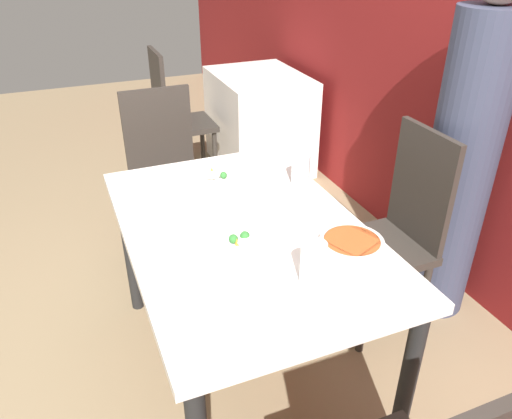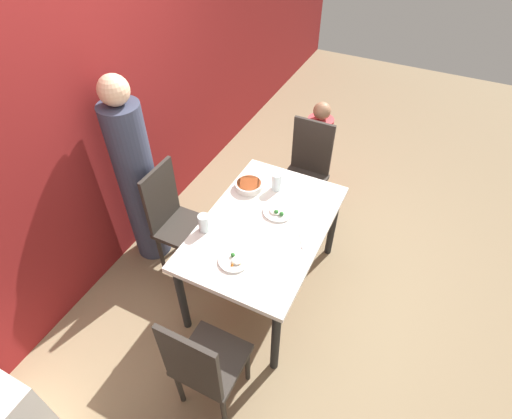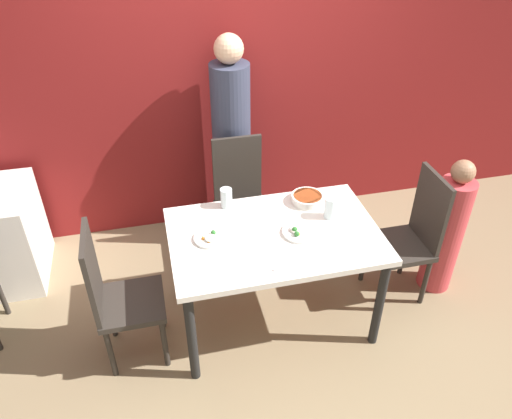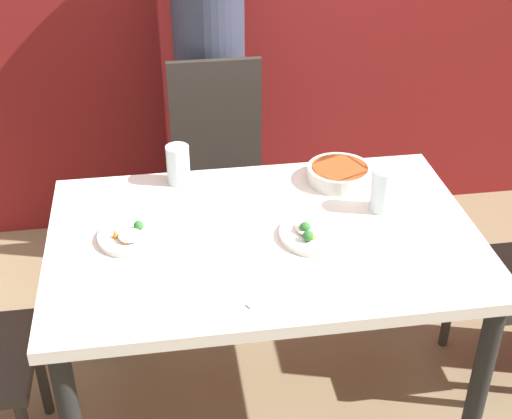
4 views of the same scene
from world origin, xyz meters
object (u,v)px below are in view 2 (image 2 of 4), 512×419
at_px(chair_adult_spot, 175,218).
at_px(person_adult, 138,182).
at_px(bowl_curry, 249,185).
at_px(plate_rice_adult, 278,211).
at_px(person_child, 316,156).
at_px(chair_child_spot, 306,170).
at_px(glass_water_tall, 204,223).

bearing_deg(chair_adult_spot, person_adult, 90.00).
bearing_deg(bowl_curry, plate_rice_adult, -115.70).
height_order(person_child, plate_rice_adult, person_child).
bearing_deg(plate_rice_adult, bowl_curry, 64.30).
bearing_deg(plate_rice_adult, chair_adult_spot, 104.52).
bearing_deg(chair_child_spot, bowl_curry, -108.97).
relative_size(chair_child_spot, plate_rice_adult, 4.24).
distance_m(plate_rice_adult, glass_water_tall, 0.56).
relative_size(chair_child_spot, glass_water_tall, 7.27).
bearing_deg(chair_adult_spot, person_child, -28.59).
bearing_deg(glass_water_tall, chair_adult_spot, 66.63).
bearing_deg(person_child, glass_water_tall, 168.29).
distance_m(person_child, plate_rice_adult, 1.17).
height_order(plate_rice_adult, glass_water_tall, glass_water_tall).
bearing_deg(glass_water_tall, bowl_curry, -7.95).
bearing_deg(person_child, bowl_curry, 166.23).
height_order(person_adult, glass_water_tall, person_adult).
xyz_separation_m(person_adult, glass_water_tall, (-0.18, -0.73, 0.03)).
distance_m(chair_child_spot, person_child, 0.28).
relative_size(person_adult, plate_rice_adult, 7.23).
bearing_deg(person_adult, person_child, -37.83).
height_order(person_adult, bowl_curry, person_adult).
distance_m(chair_adult_spot, chair_child_spot, 1.30).
height_order(chair_child_spot, bowl_curry, chair_child_spot).
distance_m(chair_child_spot, plate_rice_adult, 0.90).
bearing_deg(glass_water_tall, person_adult, 76.11).
relative_size(person_child, plate_rice_adult, 4.61).
bearing_deg(person_adult, bowl_curry, -65.52).
height_order(chair_adult_spot, glass_water_tall, chair_adult_spot).
distance_m(person_child, glass_water_tall, 1.60).
distance_m(chair_child_spot, glass_water_tall, 1.33).
xyz_separation_m(chair_child_spot, bowl_curry, (-0.70, 0.24, 0.26)).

